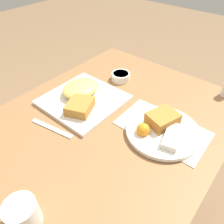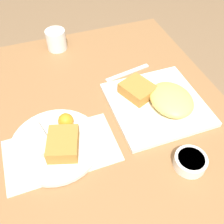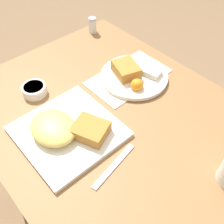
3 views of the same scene
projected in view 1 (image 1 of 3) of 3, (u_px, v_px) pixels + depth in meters
ground_plane at (110, 213)px, 1.24m from camera, size 8.00×8.00×0.00m
dining_table at (109, 138)px, 0.83m from camera, size 0.94×0.75×0.72m
menu_card at (162, 128)px, 0.74m from camera, size 0.18×0.30×0.00m
plate_square_near at (82, 96)px, 0.85m from camera, size 0.28×0.28×0.06m
plate_oval_far at (162, 128)px, 0.72m from camera, size 0.24×0.24×0.05m
sauce_ramekin at (121, 76)px, 0.97m from camera, size 0.08×0.08×0.03m
butter_knife at (52, 128)px, 0.74m from camera, size 0.05×0.17×0.00m
coffee_mug at (23, 214)px, 0.49m from camera, size 0.07×0.07×0.08m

